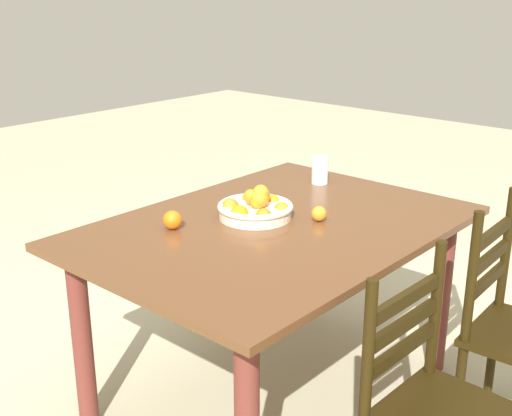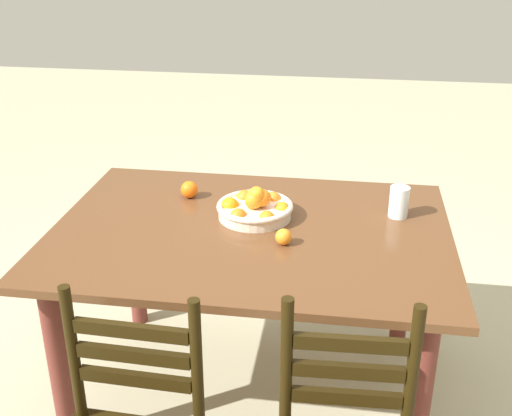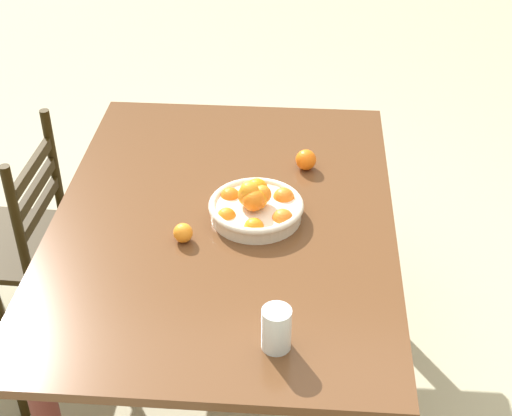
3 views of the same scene
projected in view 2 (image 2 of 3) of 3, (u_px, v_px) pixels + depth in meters
ground_plane at (251, 388)px, 2.77m from camera, size 12.00×12.00×0.00m
dining_table at (251, 255)px, 2.49m from camera, size 1.52×1.10×0.78m
fruit_bowl at (256, 207)px, 2.52m from camera, size 0.30×0.30×0.14m
orange_loose_0 at (284, 237)px, 2.32m from camera, size 0.06×0.06×0.06m
orange_loose_1 at (189, 189)px, 2.71m from camera, size 0.07×0.07×0.07m
drinking_glass at (399, 202)px, 2.52m from camera, size 0.08×0.08×0.13m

